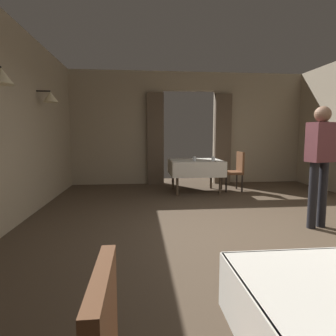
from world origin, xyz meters
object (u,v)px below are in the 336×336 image
object	(u,v)px
chair_mid_right	(235,169)
person_waiter_by_doorway	(320,157)
glass_mid_a	(213,159)
glass_mid_b	(195,159)
dining_table_mid	(195,165)

from	to	relation	value
chair_mid_right	person_waiter_by_doorway	bearing A→B (deg)	-84.60
chair_mid_right	glass_mid_a	distance (m)	0.78
chair_mid_right	glass_mid_b	distance (m)	1.14
dining_table_mid	chair_mid_right	world-z (taller)	chair_mid_right
chair_mid_right	glass_mid_a	world-z (taller)	chair_mid_right
dining_table_mid	glass_mid_b	world-z (taller)	glass_mid_b
dining_table_mid	glass_mid_b	size ratio (longest dim) A/B	11.76
chair_mid_right	glass_mid_b	bearing A→B (deg)	-162.48
dining_table_mid	person_waiter_by_doorway	size ratio (longest dim) A/B	0.69
chair_mid_right	glass_mid_b	world-z (taller)	chair_mid_right
chair_mid_right	glass_mid_b	xyz separation A→B (m)	(-1.05, -0.33, 0.29)
chair_mid_right	person_waiter_by_doorway	world-z (taller)	person_waiter_by_doorway
dining_table_mid	glass_mid_a	bearing A→B (deg)	-39.30
dining_table_mid	chair_mid_right	bearing A→B (deg)	4.36
glass_mid_a	glass_mid_b	xyz separation A→B (m)	(-0.41, 0.02, 0.00)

